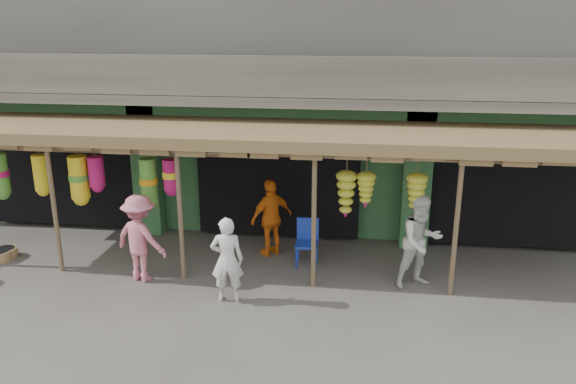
# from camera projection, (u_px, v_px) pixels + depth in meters

# --- Properties ---
(ground) EXTENTS (80.00, 80.00, 0.00)m
(ground) POSITION_uv_depth(u_px,v_px,m) (262.00, 278.00, 10.82)
(ground) COLOR #514C47
(ground) RESTS_ON ground
(building) EXTENTS (16.40, 6.80, 7.00)m
(building) POSITION_uv_depth(u_px,v_px,m) (294.00, 76.00, 14.43)
(building) COLOR gray
(building) RESTS_ON ground
(awning) EXTENTS (14.00, 2.70, 2.79)m
(awning) POSITION_uv_depth(u_px,v_px,m) (260.00, 138.00, 10.83)
(awning) COLOR brown
(awning) RESTS_ON ground
(blue_chair) EXTENTS (0.45, 0.46, 0.94)m
(blue_chair) POSITION_uv_depth(u_px,v_px,m) (307.00, 239.00, 11.33)
(blue_chair) COLOR #1934A5
(blue_chair) RESTS_ON ground
(basket_left) EXTENTS (0.52, 0.52, 0.20)m
(basket_left) POSITION_uv_depth(u_px,v_px,m) (5.00, 253.00, 11.73)
(basket_left) COLOR brown
(basket_left) RESTS_ON ground
(basket_right) EXTENTS (0.48, 0.48, 0.21)m
(basket_right) POSITION_uv_depth(u_px,v_px,m) (1.00, 256.00, 11.58)
(basket_right) COLOR #936645
(basket_right) RESTS_ON ground
(person_front) EXTENTS (0.62, 0.45, 1.56)m
(person_front) POSITION_uv_depth(u_px,v_px,m) (227.00, 260.00, 9.75)
(person_front) COLOR silver
(person_front) RESTS_ON ground
(person_right) EXTENTS (1.07, 0.99, 1.78)m
(person_right) POSITION_uv_depth(u_px,v_px,m) (421.00, 241.00, 10.25)
(person_right) COLOR silver
(person_right) RESTS_ON ground
(person_vendor) EXTENTS (0.99, 0.94, 1.64)m
(person_vendor) POSITION_uv_depth(u_px,v_px,m) (271.00, 218.00, 11.67)
(person_vendor) COLOR orange
(person_vendor) RESTS_ON ground
(person_shopper) EXTENTS (1.24, 0.95, 1.69)m
(person_shopper) POSITION_uv_depth(u_px,v_px,m) (140.00, 238.00, 10.52)
(person_shopper) COLOR #D77181
(person_shopper) RESTS_ON ground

